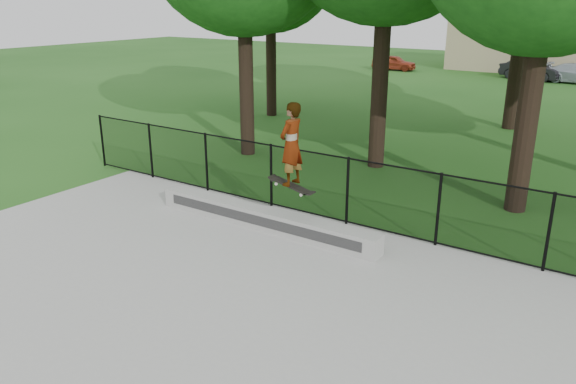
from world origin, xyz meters
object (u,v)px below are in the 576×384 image
object	(u,v)px
grind_ledge	(263,219)
skater_airborne	(291,146)
car_a	(394,63)
car_b	(532,70)

from	to	relation	value
grind_ledge	skater_airborne	distance (m)	1.84
car_a	car_b	distance (m)	8.94
car_a	car_b	size ratio (longest dim) A/B	0.89
car_b	skater_airborne	size ratio (longest dim) A/B	1.84
grind_ledge	car_b	distance (m)	28.12
car_b	skater_airborne	bearing A→B (deg)	-162.66
car_b	skater_airborne	distance (m)	28.17
car_a	skater_airborne	bearing A→B (deg)	-165.15
car_a	car_b	xyz separation A→B (m)	(8.93, 0.20, 0.10)
grind_ledge	car_b	bearing A→B (deg)	90.85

